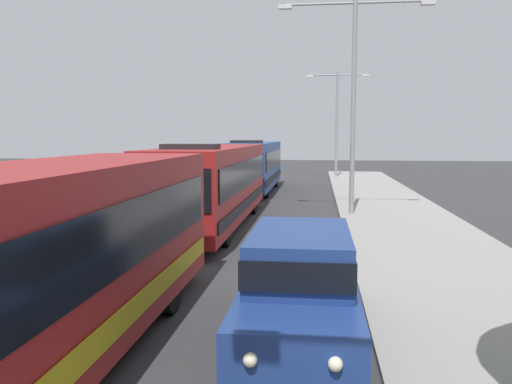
# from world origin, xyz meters

# --- Properties ---
(bus_lead) EXTENTS (2.58, 11.19, 3.21)m
(bus_lead) POSITION_xyz_m (-1.30, 12.71, 1.69)
(bus_lead) COLOR maroon
(bus_lead) RESTS_ON ground_plane
(bus_second_in_line) EXTENTS (2.58, 11.95, 3.21)m
(bus_second_in_line) POSITION_xyz_m (-1.30, 25.61, 1.69)
(bus_second_in_line) COLOR maroon
(bus_second_in_line) RESTS_ON ground_plane
(bus_middle) EXTENTS (2.58, 10.96, 3.21)m
(bus_middle) POSITION_xyz_m (-1.30, 38.11, 1.69)
(bus_middle) COLOR #284C8C
(bus_middle) RESTS_ON ground_plane
(white_suv) EXTENTS (1.86, 5.01, 1.90)m
(white_suv) POSITION_xyz_m (2.40, 14.61, 1.03)
(white_suv) COLOR navy
(white_suv) RESTS_ON ground_plane
(streetlamp_mid) EXTENTS (6.33, 0.28, 8.93)m
(streetlamp_mid) POSITION_xyz_m (4.10, 28.45, 5.59)
(streetlamp_mid) COLOR gray
(streetlamp_mid) RESTS_ON sidewalk
(streetlamp_far) EXTENTS (5.00, 0.28, 8.32)m
(streetlamp_far) POSITION_xyz_m (4.10, 48.71, 5.18)
(streetlamp_far) COLOR gray
(streetlamp_far) RESTS_ON sidewalk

